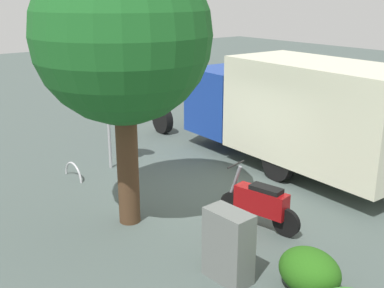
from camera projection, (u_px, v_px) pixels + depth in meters
ground_plane at (195, 197)px, 10.93m from camera, size 60.00×60.00×0.00m
box_truck_near at (291, 108)px, 12.38m from camera, size 8.49×2.41×2.89m
motorcycle at (260, 203)px, 9.38m from camera, size 1.79×0.67×1.20m
stop_sign at (107, 97)px, 12.16m from camera, size 0.71×0.33×2.91m
street_tree at (122, 36)px, 8.65m from camera, size 3.32×3.32×5.41m
utility_cabinet at (228, 246)px, 7.62m from camera, size 0.82×0.47×1.21m
bike_rack_hoop at (74, 178)px, 12.03m from camera, size 0.85×0.08×0.85m
shrub_near_sign at (309, 271)px, 7.39m from camera, size 1.03×0.84×0.70m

